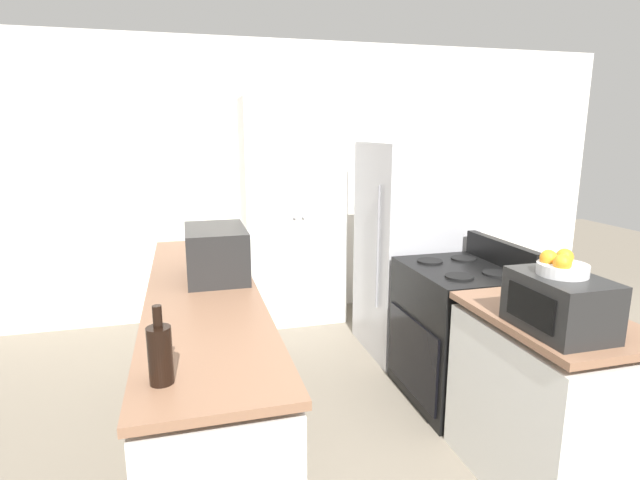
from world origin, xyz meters
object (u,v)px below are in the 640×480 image
at_px(pantry_cabinet, 293,213).
at_px(refrigerator, 412,249).
at_px(stove, 457,333).
at_px(wine_bottle, 160,353).
at_px(microwave, 216,253).
at_px(fruit_bowl, 561,266).
at_px(toaster_oven, 560,304).

height_order(pantry_cabinet, refrigerator, pantry_cabinet).
distance_m(stove, wine_bottle, 2.18).
distance_m(microwave, wine_bottle, 1.29).
relative_size(stove, fruit_bowl, 5.00).
relative_size(refrigerator, fruit_bowl, 7.89).
relative_size(pantry_cabinet, microwave, 3.92).
bearing_deg(wine_bottle, pantry_cabinet, 68.90).
xyz_separation_m(pantry_cabinet, wine_bottle, (-1.07, -2.78, -0.01)).
distance_m(microwave, fruit_bowl, 1.86).
height_order(stove, fruit_bowl, fruit_bowl).
height_order(toaster_oven, fruit_bowl, fruit_bowl).
height_order(stove, microwave, microwave).
height_order(microwave, fruit_bowl, fruit_bowl).
distance_m(microwave, toaster_oven, 1.86).
relative_size(microwave, wine_bottle, 1.84).
xyz_separation_m(refrigerator, toaster_oven, (-0.19, -1.86, 0.19)).
height_order(wine_bottle, fruit_bowl, fruit_bowl).
bearing_deg(microwave, stove, -7.45).
height_order(stove, wine_bottle, wine_bottle).
xyz_separation_m(refrigerator, microwave, (-1.58, -0.62, 0.22)).
height_order(pantry_cabinet, fruit_bowl, pantry_cabinet).
bearing_deg(refrigerator, pantry_cabinet, 131.46).
xyz_separation_m(wine_bottle, toaster_oven, (1.67, 0.03, 0.02)).
bearing_deg(pantry_cabinet, toaster_oven, -77.68).
relative_size(pantry_cabinet, wine_bottle, 7.22).
relative_size(pantry_cabinet, toaster_oven, 4.83).
xyz_separation_m(microwave, toaster_oven, (1.40, -1.24, -0.03)).
bearing_deg(refrigerator, fruit_bowl, -95.78).
distance_m(refrigerator, microwave, 1.72).
distance_m(stove, fruit_bowl, 1.27).
height_order(stove, refrigerator, refrigerator).
bearing_deg(toaster_oven, fruit_bowl, 80.36).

